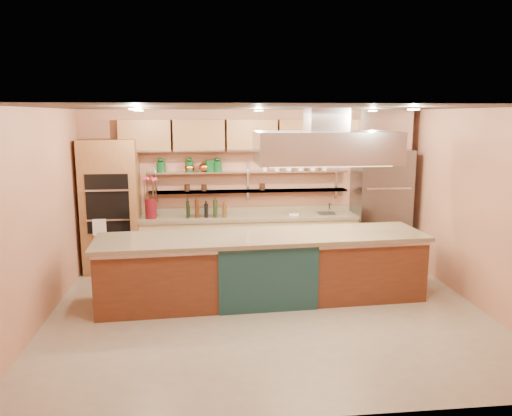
{
  "coord_description": "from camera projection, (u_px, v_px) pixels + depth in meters",
  "views": [
    {
      "loc": [
        -0.88,
        -6.51,
        2.71
      ],
      "look_at": [
        -0.06,
        1.0,
        1.29
      ],
      "focal_mm": 35.0,
      "sensor_mm": 36.0,
      "label": 1
    }
  ],
  "objects": [
    {
      "name": "upper_cabinets",
      "position": [
        251.0,
        135.0,
        8.79
      ],
      "size": [
        4.6,
        0.36,
        0.55
      ],
      "primitive_type": "cube",
      "color": "#925E35",
      "rests_on": "wall_back"
    },
    {
      "name": "flower_vase",
      "position": [
        151.0,
        209.0,
        8.66
      ],
      "size": [
        0.21,
        0.21,
        0.35
      ],
      "primitive_type": "cylinder",
      "rotation": [
        0.0,
        0.0,
        0.07
      ],
      "color": "#5C0D16",
      "rests_on": "back_counter"
    },
    {
      "name": "oven_stack",
      "position": [
        111.0,
        206.0,
        8.61
      ],
      "size": [
        0.95,
        0.64,
        2.3
      ],
      "primitive_type": "cube",
      "color": "#925E35",
      "rests_on": "floor"
    },
    {
      "name": "wall_back",
      "position": [
        250.0,
        187.0,
        9.14
      ],
      "size": [
        6.0,
        0.04,
        2.8
      ],
      "primitive_type": "cube",
      "color": "tan",
      "rests_on": "floor"
    },
    {
      "name": "back_counter",
      "position": [
        249.0,
        241.0,
        9.02
      ],
      "size": [
        3.84,
        0.64,
        0.93
      ],
      "primitive_type": "cube",
      "color": "tan",
      "rests_on": "floor"
    },
    {
      "name": "ceiling_downlights",
      "position": [
        267.0,
        110.0,
        6.64
      ],
      "size": [
        4.0,
        2.8,
        0.02
      ],
      "primitive_type": "cube",
      "color": "#FFE5A5",
      "rests_on": "ceiling"
    },
    {
      "name": "wall_right",
      "position": [
        480.0,
        209.0,
        7.02
      ],
      "size": [
        0.04,
        5.0,
        2.8
      ],
      "primitive_type": "cube",
      "color": "tan",
      "rests_on": "floor"
    },
    {
      "name": "ceiling",
      "position": [
        269.0,
        108.0,
        6.44
      ],
      "size": [
        6.0,
        5.0,
        0.02
      ],
      "primitive_type": "cube",
      "color": "black",
      "rests_on": "wall_back"
    },
    {
      "name": "island",
      "position": [
        263.0,
        267.0,
        7.35
      ],
      "size": [
        4.75,
        1.27,
        0.98
      ],
      "primitive_type": "cube",
      "rotation": [
        0.0,
        0.0,
        0.05
      ],
      "color": "brown",
      "rests_on": "floor"
    },
    {
      "name": "floor",
      "position": [
        268.0,
        313.0,
        6.96
      ],
      "size": [
        6.0,
        5.0,
        0.02
      ],
      "primitive_type": "cube",
      "color": "gray",
      "rests_on": "ground"
    },
    {
      "name": "wall_front",
      "position": [
        308.0,
        270.0,
        4.26
      ],
      "size": [
        6.0,
        0.04,
        2.8
      ],
      "primitive_type": "cube",
      "color": "tan",
      "rests_on": "floor"
    },
    {
      "name": "kitchen_scale",
      "position": [
        294.0,
        213.0,
        8.96
      ],
      "size": [
        0.18,
        0.14,
        0.09
      ],
      "primitive_type": "cube",
      "rotation": [
        0.0,
        0.0,
        -0.1
      ],
      "color": "silver",
      "rests_on": "back_counter"
    },
    {
      "name": "wall_shelf_lower",
      "position": [
        248.0,
        191.0,
        9.02
      ],
      "size": [
        3.6,
        0.26,
        0.03
      ],
      "primitive_type": "cube",
      "color": "silver",
      "rests_on": "wall_back"
    },
    {
      "name": "refrigerator",
      "position": [
        380.0,
        207.0,
        9.11
      ],
      "size": [
        0.95,
        0.72,
        2.1
      ],
      "primitive_type": "cube",
      "color": "slate",
      "rests_on": "floor"
    },
    {
      "name": "wall_shelf_upper",
      "position": [
        248.0,
        172.0,
        8.95
      ],
      "size": [
        3.6,
        0.26,
        0.03
      ],
      "primitive_type": "cube",
      "color": "silver",
      "rests_on": "wall_back"
    },
    {
      "name": "bar_faucet",
      "position": [
        329.0,
        208.0,
        9.12
      ],
      "size": [
        0.03,
        0.03,
        0.2
      ],
      "primitive_type": "cylinder",
      "rotation": [
        0.0,
        0.0,
        0.09
      ],
      "color": "silver",
      "rests_on": "back_counter"
    },
    {
      "name": "green_canister",
      "position": [
        210.0,
        166.0,
        8.86
      ],
      "size": [
        0.18,
        0.18,
        0.2
      ],
      "primitive_type": "cylinder",
      "rotation": [
        0.0,
        0.0,
        -0.08
      ],
      "color": "#0E421A",
      "rests_on": "wall_shelf_upper"
    },
    {
      "name": "wall_left",
      "position": [
        37.0,
        219.0,
        6.38
      ],
      "size": [
        0.04,
        5.0,
        2.8
      ],
      "primitive_type": "cube",
      "color": "tan",
      "rests_on": "floor"
    },
    {
      "name": "oil_bottle_cluster",
      "position": [
        206.0,
        210.0,
        8.78
      ],
      "size": [
        0.79,
        0.34,
        0.24
      ],
      "primitive_type": "cube",
      "rotation": [
        0.0,
        0.0,
        0.16
      ],
      "color": "black",
      "rests_on": "back_counter"
    },
    {
      "name": "range_hood",
      "position": [
        325.0,
        147.0,
        7.13
      ],
      "size": [
        2.0,
        1.0,
        0.45
      ],
      "primitive_type": "cube",
      "color": "silver",
      "rests_on": "ceiling"
    },
    {
      "name": "copper_kettle",
      "position": [
        204.0,
        167.0,
        8.85
      ],
      "size": [
        0.25,
        0.25,
        0.15
      ],
      "primitive_type": "ellipsoid",
      "rotation": [
        0.0,
        0.0,
        0.42
      ],
      "color": "orange",
      "rests_on": "wall_shelf_upper"
    }
  ]
}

